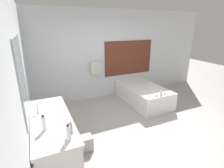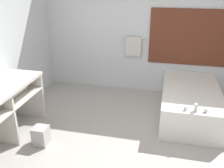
# 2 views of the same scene
# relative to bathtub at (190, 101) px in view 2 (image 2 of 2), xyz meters

# --- Properties ---
(ground_plane) EXTENTS (16.00, 16.00, 0.00)m
(ground_plane) POSITION_rel_bathtub_xyz_m (-0.87, -1.29, -0.28)
(ground_plane) COLOR #A8A39E
(ground_plane) RESTS_ON ground
(wall_back_with_blinds) EXTENTS (7.40, 0.13, 2.70)m
(wall_back_with_blinds) POSITION_rel_bathtub_xyz_m (-0.84, 0.94, 1.06)
(wall_back_with_blinds) COLOR silver
(wall_back_with_blinds) RESTS_ON ground_plane
(bathtub) EXTENTS (0.97, 1.81, 0.63)m
(bathtub) POSITION_rel_bathtub_xyz_m (0.00, 0.00, 0.00)
(bathtub) COLOR white
(bathtub) RESTS_ON ground_plane
(waste_bin) EXTENTS (0.21, 0.21, 0.28)m
(waste_bin) POSITION_rel_bathtub_xyz_m (-2.18, -1.38, -0.14)
(waste_bin) COLOR #B2B2B2
(waste_bin) RESTS_ON ground_plane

